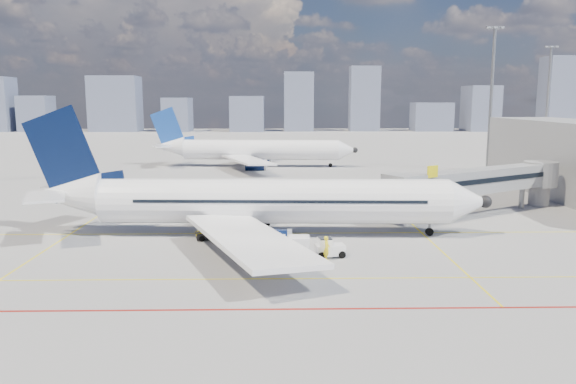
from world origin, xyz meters
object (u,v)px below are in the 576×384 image
Objects in this scene: cargo_dolly at (287,248)px; baggage_tug at (329,248)px; second_aircraft at (252,150)px; main_aircraft at (255,202)px; ramp_worker at (327,248)px; belt_loader at (218,233)px.

baggage_tug is at bearing 24.95° from cargo_dolly.
main_aircraft is at bearing -83.25° from second_aircraft.
main_aircraft reaches higher than baggage_tug.
second_aircraft is 65.47m from ramp_worker.
ramp_worker is (8.73, -64.84, -2.22)m from second_aircraft.
cargo_dolly is (-3.45, -1.48, 0.36)m from baggage_tug.
second_aircraft is at bearing 96.58° from cargo_dolly.
baggage_tug is (8.97, -63.73, -2.43)m from second_aircraft.
second_aircraft is at bearing 22.21° from ramp_worker.
baggage_tug is 0.66× the size of cargo_dolly.
second_aircraft is at bearing 94.91° from main_aircraft.
ramp_worker is (3.20, 0.37, -0.14)m from cargo_dolly.
second_aircraft reaches higher than belt_loader.
belt_loader is at bearing 138.93° from baggage_tug.
second_aircraft is at bearing 76.56° from belt_loader.
main_aircraft reaches higher than ramp_worker.
main_aircraft is 9.89m from cargo_dolly.
ramp_worker is (-0.25, -1.11, 0.22)m from baggage_tug.
baggage_tug is 0.46× the size of belt_loader.
baggage_tug is 3.77m from cargo_dolly.
ramp_worker is at bearing -78.27° from second_aircraft.
ramp_worker is (9.44, -7.32, 0.43)m from belt_loader.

